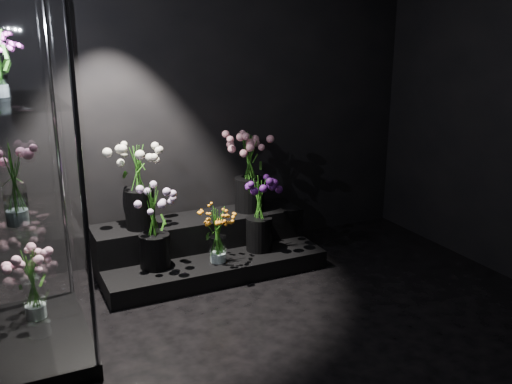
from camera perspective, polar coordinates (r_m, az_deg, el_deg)
floor at (r=3.83m, az=6.79°, el=-15.69°), size 4.00×4.00×0.00m
wall_back at (r=5.08m, az=-4.83°, el=9.28°), size 4.00×0.00×4.00m
display_riser at (r=4.99m, az=-5.11°, el=-5.50°), size 1.85×0.82×0.41m
display_case at (r=3.67m, az=-22.86°, el=1.70°), size 0.64×1.07×2.35m
bouquet_orange_bells at (r=4.64m, az=-3.85°, el=-4.22°), size 0.32×0.32×0.46m
bouquet_lilac at (r=4.55m, az=-10.24°, el=-2.93°), size 0.39×0.39×0.67m
bouquet_purple at (r=4.82m, az=0.31°, el=-1.51°), size 0.38×0.38×0.68m
bouquet_cream_roses at (r=4.70m, az=-11.71°, el=1.31°), size 0.53×0.53×0.70m
bouquet_pink_roses at (r=5.05m, az=-0.68°, el=2.51°), size 0.48×0.48×0.71m
bouquet_case_pink at (r=3.51m, az=-23.09°, el=0.85°), size 0.36×0.36×0.47m
bouquet_case_base_pink at (r=4.14m, az=-21.45°, el=-8.38°), size 0.37×0.37×0.50m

